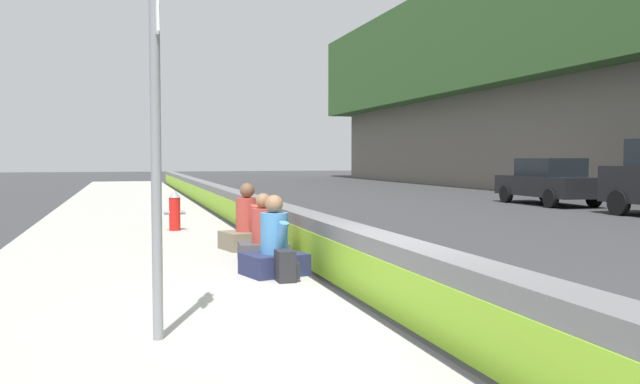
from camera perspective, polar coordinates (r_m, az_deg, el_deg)
name	(u,v)px	position (r m, az deg, el deg)	size (l,w,h in m)	color
ground_plane	(390,314)	(7.45, 6.00, -10.40)	(160.00, 160.00, 0.00)	#353538
sidewalk_strip	(140,325)	(6.90, -15.20, -10.98)	(80.00, 4.40, 0.14)	#A8A59E
jersey_barrier	(390,276)	(7.36, 5.99, -7.19)	(76.00, 0.45, 0.85)	slate
route_sign_post	(156,100)	(5.89, -13.92, 7.68)	(0.44, 0.09, 3.60)	gray
fire_hydrant	(175,210)	(14.75, -12.38, -1.52)	(0.26, 0.46, 0.88)	red
seated_person_foreground	(274,250)	(8.99, -3.96, -4.98)	(0.84, 0.92, 1.08)	#23284C
seated_person_middle	(263,240)	(10.23, -4.89, -4.10)	(0.69, 0.79, 1.04)	#424247
seated_person_rear	(247,228)	(11.56, -6.26, -3.13)	(0.88, 0.97, 1.15)	#706651
backpack	(286,266)	(8.53, -2.94, -6.39)	(0.32, 0.28, 0.40)	#232328
parked_car_fourth	(549,181)	(25.70, 19.05, 0.87)	(4.54, 2.03, 1.71)	black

